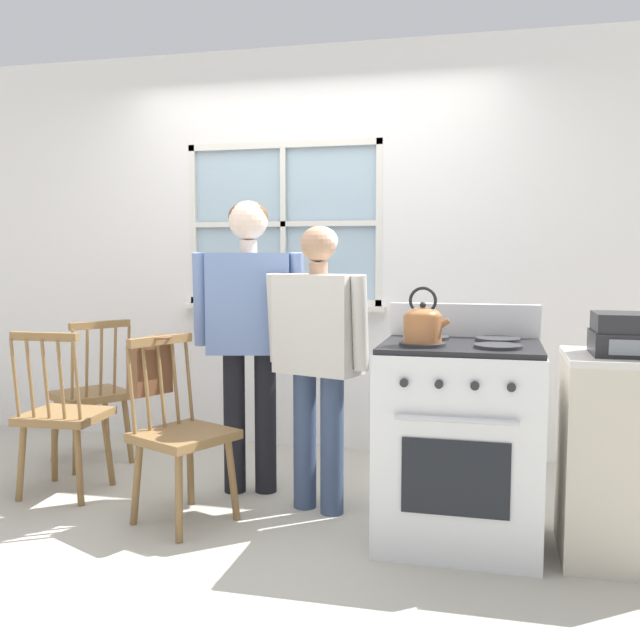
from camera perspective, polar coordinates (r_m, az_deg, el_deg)
The scene contains 13 objects.
ground_plane at distance 3.76m, azimuth -6.02°, elevation -15.42°, with size 16.00×16.00×0.00m, color #B2AD9E.
wall_back at distance 4.85m, azimuth -0.41°, elevation 5.42°, with size 6.40×0.16×2.70m.
chair_by_window at distance 3.63m, azimuth -11.04°, elevation -9.07°, with size 0.54×0.55×0.92m.
chair_near_wall at distance 4.20m, azimuth -19.90°, elevation -7.32°, with size 0.44×0.42×0.92m.
chair_center_cluster at distance 4.74m, azimuth -17.77°, elevation -5.81°, with size 0.57×0.57×0.92m.
person_elderly_left at distance 3.92m, azimuth -5.70°, elevation 0.40°, with size 0.61×0.31×1.61m.
person_teen_center at distance 3.63m, azimuth -0.15°, elevation -1.81°, with size 0.59×0.34×1.47m.
stove at distance 3.39m, azimuth 11.08°, elevation -9.43°, with size 0.72×0.68×1.08m.
kettle at distance 3.17m, azimuth 8.22°, elevation -0.26°, with size 0.21×0.17×0.25m.
potted_plant at distance 4.92m, azimuth -6.42°, elevation 2.31°, with size 0.17×0.17×0.31m.
handbag at distance 3.74m, azimuth -13.43°, elevation -3.74°, with size 0.24×0.24×0.31m.
side_counter at distance 3.41m, azimuth 23.41°, elevation -10.07°, with size 0.55×0.50×0.90m.
stereo at distance 3.29m, azimuth 23.82°, elevation -1.10°, with size 0.34×0.29×0.18m.
Camera 1 is at (1.20, -3.30, 1.33)m, focal length 40.00 mm.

